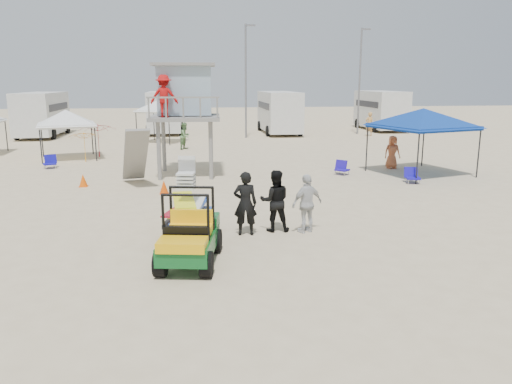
{
  "coord_description": "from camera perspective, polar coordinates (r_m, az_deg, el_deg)",
  "views": [
    {
      "loc": [
        -1.17,
        -9.39,
        4.09
      ],
      "look_at": [
        0.5,
        3.0,
        1.3
      ],
      "focal_mm": 35.0,
      "sensor_mm": 36.0,
      "label": 1
    }
  ],
  "objects": [
    {
      "name": "umbrella_b",
      "position": [
        27.16,
        -18.99,
        4.9
      ],
      "size": [
        1.91,
        1.93,
        1.56
      ],
      "primitive_type": "imported",
      "rotation": [
        0.0,
        0.0,
        0.13
      ],
      "color": "orange",
      "rests_on": "ground"
    },
    {
      "name": "canopy_blue",
      "position": [
        23.24,
        18.59,
        8.7
      ],
      "size": [
        4.36,
        4.36,
        3.33
      ],
      "color": "black",
      "rests_on": "ground"
    },
    {
      "name": "beach_chair_c",
      "position": [
        22.62,
        9.74,
        2.79
      ],
      "size": [
        0.73,
        0.86,
        0.64
      ],
      "color": "#1F0FA7",
      "rests_on": "ground"
    },
    {
      "name": "light_pole_left",
      "position": [
        36.63,
        -1.18,
        12.44
      ],
      "size": [
        0.14,
        0.14,
        8.0
      ],
      "primitive_type": "cylinder",
      "color": "slate",
      "rests_on": "ground"
    },
    {
      "name": "beach_chair_a",
      "position": [
        25.86,
        -22.48,
        3.23
      ],
      "size": [
        0.7,
        0.77,
        0.64
      ],
      "color": "#130FA4",
      "rests_on": "ground"
    },
    {
      "name": "rv_far_left",
      "position": [
        40.91,
        -23.29,
        8.37
      ],
      "size": [
        2.64,
        6.8,
        3.25
      ],
      "color": "silver",
      "rests_on": "ground"
    },
    {
      "name": "surf_trailer",
      "position": [
        13.63,
        -7.72,
        -1.66
      ],
      "size": [
        1.43,
        2.22,
        1.87
      ],
      "color": "black",
      "rests_on": "ground"
    },
    {
      "name": "rv_mid_right",
      "position": [
        40.09,
        2.66,
        9.3
      ],
      "size": [
        2.64,
        7.0,
        3.25
      ],
      "color": "silver",
      "rests_on": "ground"
    },
    {
      "name": "man_left",
      "position": [
        13.39,
        -1.24,
        -1.32
      ],
      "size": [
        0.67,
        0.47,
        1.75
      ],
      "primitive_type": "imported",
      "rotation": [
        0.0,
        0.0,
        3.06
      ],
      "color": "black",
      "rests_on": "ground"
    },
    {
      "name": "ground",
      "position": [
        10.31,
        -0.53,
        -10.8
      ],
      "size": [
        140.0,
        140.0,
        0.0
      ],
      "primitive_type": "plane",
      "color": "beige",
      "rests_on": "ground"
    },
    {
      "name": "cone_far",
      "position": [
        20.84,
        -19.15,
        1.26
      ],
      "size": [
        0.34,
        0.34,
        0.5
      ],
      "primitive_type": "cone",
      "color": "#F25507",
      "rests_on": "ground"
    },
    {
      "name": "man_mid",
      "position": [
        13.75,
        2.17,
        -1.02
      ],
      "size": [
        0.88,
        0.72,
        1.72
      ],
      "primitive_type": "imported",
      "rotation": [
        0.0,
        0.0,
        3.06
      ],
      "color": "black",
      "rests_on": "ground"
    },
    {
      "name": "cone_near",
      "position": [
        18.74,
        -10.48,
        0.55
      ],
      "size": [
        0.34,
        0.34,
        0.5
      ],
      "primitive_type": "cone",
      "color": "#DC4606",
      "rests_on": "ground"
    },
    {
      "name": "rv_mid_left",
      "position": [
        40.99,
        -10.37,
        9.18
      ],
      "size": [
        2.65,
        6.5,
        3.25
      ],
      "color": "silver",
      "rests_on": "ground"
    },
    {
      "name": "canopy_white_c",
      "position": [
        34.42,
        -10.9,
        10.17
      ],
      "size": [
        3.37,
        3.37,
        3.32
      ],
      "color": "black",
      "rests_on": "ground"
    },
    {
      "name": "utility_cart",
      "position": [
        11.37,
        -7.71,
        -4.39
      ],
      "size": [
        1.49,
        2.4,
        1.7
      ],
      "color": "#0D5520",
      "rests_on": "ground"
    },
    {
      "name": "light_pole_right",
      "position": [
        40.11,
        11.75,
        12.2
      ],
      "size": [
        0.14,
        0.14,
        8.0
      ],
      "primitive_type": "cylinder",
      "color": "slate",
      "rests_on": "ground"
    },
    {
      "name": "umbrella_a",
      "position": [
        28.59,
        -17.56,
        5.65
      ],
      "size": [
        2.35,
        2.38,
        1.85
      ],
      "primitive_type": "imported",
      "rotation": [
        0.0,
        0.0,
        0.18
      ],
      "color": "#A9121C",
      "rests_on": "ground"
    },
    {
      "name": "canopy_white_a",
      "position": [
        28.45,
        -20.93,
        8.49
      ],
      "size": [
        3.37,
        3.37,
        3.01
      ],
      "color": "black",
      "rests_on": "ground"
    },
    {
      "name": "lifeguard_tower",
      "position": [
        22.17,
        -8.38,
        10.97
      ],
      "size": [
        3.09,
        3.09,
        4.72
      ],
      "color": "gray",
      "rests_on": "ground"
    },
    {
      "name": "distant_beachgoers",
      "position": [
        30.55,
        4.81,
        6.4
      ],
      "size": [
        14.67,
        14.6,
        1.79
      ],
      "color": "#618A53",
      "rests_on": "ground"
    },
    {
      "name": "rv_far_right",
      "position": [
        44.02,
        14.05,
        9.23
      ],
      "size": [
        2.64,
        6.6,
        3.25
      ],
      "color": "silver",
      "rests_on": "ground"
    },
    {
      "name": "man_right",
      "position": [
        13.69,
        5.85,
        -1.32
      ],
      "size": [
        1.04,
        0.74,
        1.63
      ],
      "primitive_type": "imported",
      "rotation": [
        0.0,
        0.0,
        3.55
      ],
      "color": "silver",
      "rests_on": "ground"
    },
    {
      "name": "beach_chair_b",
      "position": [
        21.37,
        17.41,
        1.82
      ],
      "size": [
        0.64,
        0.7,
        0.64
      ],
      "color": "#1910B1",
      "rests_on": "ground"
    }
  ]
}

